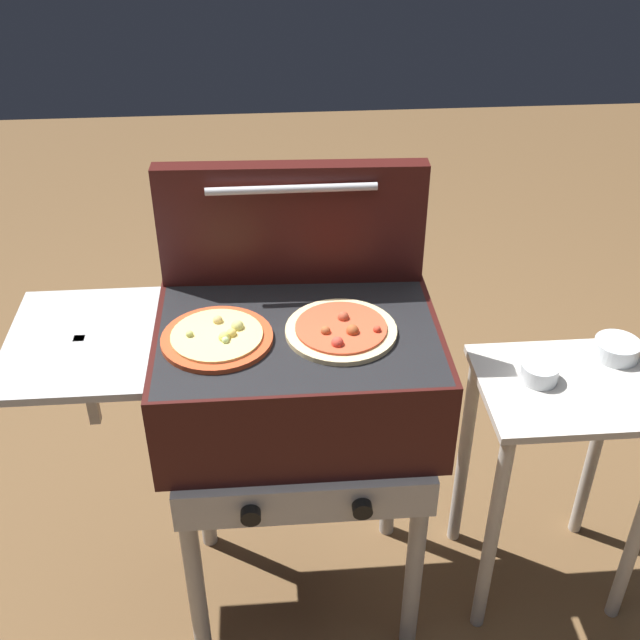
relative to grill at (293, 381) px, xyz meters
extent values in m
plane|color=brown|center=(0.01, 0.00, -0.76)|extent=(8.00, 8.00, 0.00)
cube|color=#38110F|center=(0.01, 0.00, 0.02)|extent=(0.64, 0.48, 0.24)
cube|color=black|center=(0.01, 0.00, 0.14)|extent=(0.61, 0.46, 0.01)
cube|color=#B2B2B2|center=(-0.47, 0.00, 0.13)|extent=(0.32, 0.41, 0.02)
cube|color=#B2B2B2|center=(-0.47, 0.00, 0.02)|extent=(0.02, 0.02, 0.24)
cube|color=#B2B2B2|center=(0.01, -0.25, -0.15)|extent=(0.58, 0.02, 0.10)
cylinder|color=black|center=(-0.11, -0.27, -0.15)|extent=(0.04, 0.02, 0.04)
cylinder|color=black|center=(0.13, -0.27, -0.15)|extent=(0.04, 0.02, 0.04)
cylinder|color=#B2B2B2|center=(-0.26, -0.19, -0.43)|extent=(0.04, 0.04, 0.66)
cylinder|color=#B2B2B2|center=(0.28, -0.19, -0.43)|extent=(0.04, 0.04, 0.66)
cylinder|color=#B2B2B2|center=(-0.26, 0.19, -0.43)|extent=(0.04, 0.04, 0.66)
cylinder|color=#B2B2B2|center=(0.28, 0.19, -0.43)|extent=(0.04, 0.04, 0.66)
cube|color=#38110F|center=(0.01, 0.22, 0.29)|extent=(0.63, 0.07, 0.30)
cylinder|color=#B7B7BC|center=(0.01, 0.17, 0.40)|extent=(0.38, 0.02, 0.02)
cylinder|color=beige|center=(0.11, -0.02, 0.15)|extent=(0.25, 0.25, 0.01)
cylinder|color=#D14C2D|center=(0.11, -0.02, 0.16)|extent=(0.20, 0.20, 0.01)
sphere|color=#DF4232|center=(0.09, -0.09, 0.17)|extent=(0.03, 0.03, 0.03)
sphere|color=red|center=(0.18, -0.04, 0.17)|extent=(0.02, 0.02, 0.02)
sphere|color=#B44C31|center=(0.12, 0.01, 0.17)|extent=(0.03, 0.03, 0.03)
sphere|color=#B0562D|center=(0.07, -0.04, 0.17)|extent=(0.02, 0.02, 0.02)
sphere|color=#B15127|center=(0.13, -0.05, 0.17)|extent=(0.03, 0.03, 0.03)
cylinder|color=#C64723|center=(-0.16, -0.03, 0.15)|extent=(0.24, 0.24, 0.01)
cylinder|color=#EDD17A|center=(-0.16, -0.03, 0.16)|extent=(0.20, 0.20, 0.01)
sphere|color=#F2CD5D|center=(-0.13, -0.04, 0.17)|extent=(0.02, 0.02, 0.02)
sphere|color=#BEC364|center=(-0.22, -0.03, 0.17)|extent=(0.02, 0.02, 0.02)
sphere|color=tan|center=(-0.16, 0.02, 0.17)|extent=(0.02, 0.02, 0.02)
sphere|color=#C5C56D|center=(-0.12, -0.01, 0.17)|extent=(0.03, 0.03, 0.03)
sphere|color=#DEDD5E|center=(-0.15, -0.05, 0.17)|extent=(0.02, 0.02, 0.02)
sphere|color=#BDDA8B|center=(-0.14, -0.06, 0.17)|extent=(0.02, 0.02, 0.02)
cube|color=beige|center=(0.67, 0.00, -0.06)|extent=(0.44, 0.36, 0.02)
cylinder|color=beige|center=(0.48, -0.15, -0.42)|extent=(0.04, 0.04, 0.68)
cylinder|color=beige|center=(0.86, -0.15, -0.42)|extent=(0.04, 0.04, 0.68)
cylinder|color=beige|center=(0.48, 0.15, -0.42)|extent=(0.04, 0.04, 0.68)
cylinder|color=beige|center=(0.86, 0.15, -0.42)|extent=(0.04, 0.04, 0.68)
cylinder|color=silver|center=(0.60, 0.03, -0.03)|extent=(0.09, 0.09, 0.04)
cylinder|color=#996B47|center=(0.60, 0.03, -0.04)|extent=(0.07, 0.07, 0.02)
cylinder|color=silver|center=(0.82, 0.11, -0.03)|extent=(0.11, 0.11, 0.04)
cylinder|color=#4C7533|center=(0.82, 0.11, -0.04)|extent=(0.09, 0.09, 0.02)
camera|label=1|loc=(-0.05, -1.44, 1.14)|focal=44.31mm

